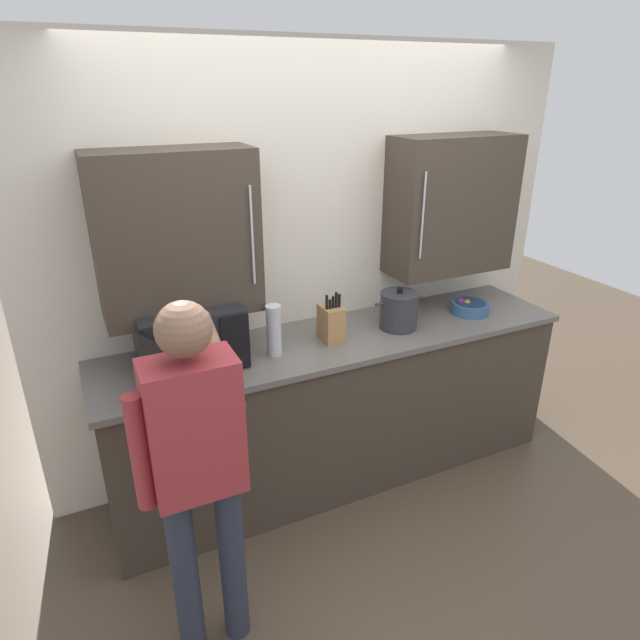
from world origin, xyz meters
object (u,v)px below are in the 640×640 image
object	(u,v)px
fruit_bowl	(470,307)
thermos_flask	(274,330)
knife_block	(331,323)
person_figure	(197,460)
stock_pot	(399,310)
microwave_oven	(185,337)

from	to	relation	value
fruit_bowl	thermos_flask	world-z (taller)	thermos_flask
knife_block	person_figure	world-z (taller)	person_figure
stock_pot	knife_block	world-z (taller)	knife_block
thermos_flask	microwave_oven	bearing A→B (deg)	169.61
knife_block	microwave_oven	bearing A→B (deg)	176.40
stock_pot	fruit_bowl	size ratio (longest dim) A/B	1.37
thermos_flask	person_figure	bearing A→B (deg)	-128.99
stock_pot	person_figure	bearing A→B (deg)	-151.41
stock_pot	thermos_flask	world-z (taller)	thermos_flask
stock_pot	fruit_bowl	xyz separation A→B (m)	(0.53, -0.00, -0.07)
stock_pot	fruit_bowl	world-z (taller)	stock_pot
knife_block	person_figure	bearing A→B (deg)	-140.92
microwave_oven	person_figure	bearing A→B (deg)	-100.54
stock_pot	microwave_oven	bearing A→B (deg)	176.87
fruit_bowl	stock_pot	bearing A→B (deg)	179.90
fruit_bowl	microwave_oven	bearing A→B (deg)	177.78
thermos_flask	knife_block	distance (m)	0.36
person_figure	microwave_oven	bearing A→B (deg)	79.46
microwave_oven	thermos_flask	world-z (taller)	microwave_oven
microwave_oven	thermos_flask	distance (m)	0.46
person_figure	thermos_flask	bearing A→B (deg)	51.01
microwave_oven	thermos_flask	bearing A→B (deg)	-10.39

